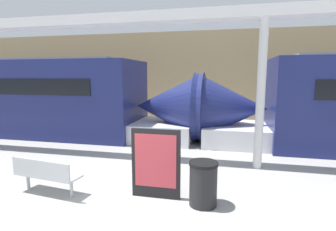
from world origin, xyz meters
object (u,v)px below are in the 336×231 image
(trash_bin, at_px, (203,183))
(poster_board, at_px, (156,164))
(bench_near, at_px, (45,173))
(support_column_near, at_px, (261,96))

(trash_bin, distance_m, poster_board, 1.02)
(bench_near, relative_size, poster_board, 1.05)
(bench_near, height_order, support_column_near, support_column_near)
(trash_bin, height_order, poster_board, poster_board)
(poster_board, relative_size, support_column_near, 0.37)
(bench_near, xyz_separation_m, trash_bin, (3.28, 0.27, -0.03))
(bench_near, distance_m, trash_bin, 3.29)
(poster_board, xyz_separation_m, support_column_near, (2.24, 2.33, 1.24))
(trash_bin, relative_size, poster_board, 0.60)
(bench_near, relative_size, support_column_near, 0.39)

